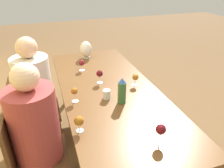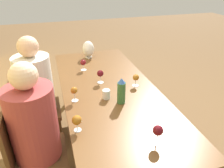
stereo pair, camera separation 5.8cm
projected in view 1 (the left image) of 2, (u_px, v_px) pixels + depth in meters
ground_plane at (109, 145)px, 2.54m from camera, size 14.00×14.00×0.00m
dining_table at (109, 95)px, 2.22m from camera, size 2.27×0.92×0.75m
water_bottle at (122, 91)px, 1.91m from camera, size 0.07×0.07×0.24m
water_tumbler at (107, 94)px, 2.00m from camera, size 0.07×0.07×0.09m
vase at (86, 49)px, 2.89m from camera, size 0.16×0.16×0.23m
wine_glass_0 at (100, 74)px, 2.25m from camera, size 0.07×0.07×0.14m
wine_glass_1 at (74, 92)px, 1.93m from camera, size 0.06×0.06×0.14m
wine_glass_2 at (79, 121)px, 1.58m from camera, size 0.07×0.07×0.13m
wine_glass_3 at (135, 78)px, 2.21m from camera, size 0.07×0.07×0.13m
wine_glass_4 at (82, 63)px, 2.54m from camera, size 0.07×0.07×0.13m
wine_glass_5 at (161, 130)px, 1.46m from camera, size 0.07×0.07×0.15m
chair_near at (31, 154)px, 1.77m from camera, size 0.44×0.44×0.90m
chair_far at (31, 109)px, 2.33m from camera, size 0.44×0.44×0.90m
person_near at (38, 134)px, 1.70m from camera, size 0.37×0.37×1.26m
person_far at (36, 93)px, 2.27m from camera, size 0.36×0.36×1.26m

